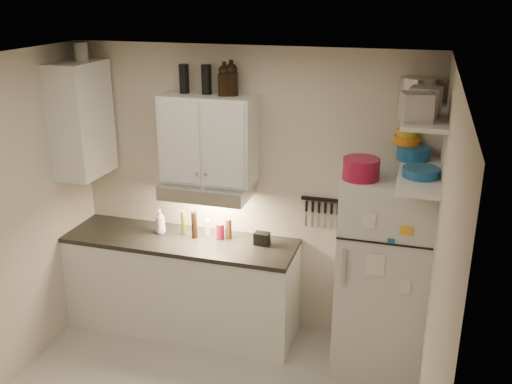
# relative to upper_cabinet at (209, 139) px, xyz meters

# --- Properties ---
(ceiling) EXTENTS (3.20, 3.00, 0.02)m
(ceiling) POSITION_rel_upper_cabinet_xyz_m (0.30, -1.33, 0.78)
(ceiling) COLOR white
(ceiling) RESTS_ON ground
(back_wall) EXTENTS (3.20, 0.02, 2.60)m
(back_wall) POSITION_rel_upper_cabinet_xyz_m (0.30, 0.18, -0.53)
(back_wall) COLOR beige
(back_wall) RESTS_ON ground
(right_wall) EXTENTS (0.02, 3.00, 2.60)m
(right_wall) POSITION_rel_upper_cabinet_xyz_m (1.91, -1.33, -0.53)
(right_wall) COLOR beige
(right_wall) RESTS_ON ground
(base_cabinet) EXTENTS (2.10, 0.60, 0.88)m
(base_cabinet) POSITION_rel_upper_cabinet_xyz_m (-0.25, -0.14, -1.39)
(base_cabinet) COLOR white
(base_cabinet) RESTS_ON floor
(countertop) EXTENTS (2.10, 0.62, 0.04)m
(countertop) POSITION_rel_upper_cabinet_xyz_m (-0.25, -0.14, -0.93)
(countertop) COLOR black
(countertop) RESTS_ON base_cabinet
(upper_cabinet) EXTENTS (0.80, 0.33, 0.75)m
(upper_cabinet) POSITION_rel_upper_cabinet_xyz_m (0.00, 0.00, 0.00)
(upper_cabinet) COLOR white
(upper_cabinet) RESTS_ON back_wall
(side_cabinet) EXTENTS (0.33, 0.55, 1.00)m
(side_cabinet) POSITION_rel_upper_cabinet_xyz_m (-1.14, -0.14, 0.12)
(side_cabinet) COLOR white
(side_cabinet) RESTS_ON left_wall
(range_hood) EXTENTS (0.76, 0.46, 0.12)m
(range_hood) POSITION_rel_upper_cabinet_xyz_m (0.00, -0.06, -0.44)
(range_hood) COLOR silver
(range_hood) RESTS_ON back_wall
(fridge) EXTENTS (0.70, 0.68, 1.70)m
(fridge) POSITION_rel_upper_cabinet_xyz_m (1.55, -0.18, -0.98)
(fridge) COLOR silver
(fridge) RESTS_ON floor
(shelf_hi) EXTENTS (0.30, 0.95, 0.03)m
(shelf_hi) POSITION_rel_upper_cabinet_xyz_m (1.75, -0.31, 0.38)
(shelf_hi) COLOR white
(shelf_hi) RESTS_ON right_wall
(shelf_lo) EXTENTS (0.30, 0.95, 0.03)m
(shelf_lo) POSITION_rel_upper_cabinet_xyz_m (1.75, -0.31, -0.07)
(shelf_lo) COLOR white
(shelf_lo) RESTS_ON right_wall
(knife_strip) EXTENTS (0.42, 0.02, 0.03)m
(knife_strip) POSITION_rel_upper_cabinet_xyz_m (1.00, 0.15, -0.51)
(knife_strip) COLOR black
(knife_strip) RESTS_ON back_wall
(dutch_oven) EXTENTS (0.34, 0.34, 0.16)m
(dutch_oven) POSITION_rel_upper_cabinet_xyz_m (1.33, -0.34, -0.05)
(dutch_oven) COLOR maroon
(dutch_oven) RESTS_ON fridge
(book_stack) EXTENTS (0.18, 0.22, 0.07)m
(book_stack) POSITION_rel_upper_cabinet_xyz_m (1.78, -0.39, -0.09)
(book_stack) COLOR gold
(book_stack) RESTS_ON fridge
(spice_jar) EXTENTS (0.07, 0.07, 0.09)m
(spice_jar) POSITION_rel_upper_cabinet_xyz_m (1.66, -0.21, -0.08)
(spice_jar) COLOR silver
(spice_jar) RESTS_ON fridge
(stock_pot) EXTENTS (0.29, 0.29, 0.20)m
(stock_pot) POSITION_rel_upper_cabinet_xyz_m (1.68, 0.04, 0.49)
(stock_pot) COLOR silver
(stock_pot) RESTS_ON shelf_hi
(tin_a) EXTENTS (0.22, 0.21, 0.20)m
(tin_a) POSITION_rel_upper_cabinet_xyz_m (1.74, -0.41, 0.49)
(tin_a) COLOR #AAAAAD
(tin_a) RESTS_ON shelf_hi
(tin_b) EXTENTS (0.23, 0.23, 0.19)m
(tin_b) POSITION_rel_upper_cabinet_xyz_m (1.69, -0.59, 0.48)
(tin_b) COLOR #AAAAAD
(tin_b) RESTS_ON shelf_hi
(bowl_teal) EXTENTS (0.26, 0.26, 0.10)m
(bowl_teal) POSITION_rel_upper_cabinet_xyz_m (1.69, 0.04, 0.00)
(bowl_teal) COLOR #185589
(bowl_teal) RESTS_ON shelf_lo
(bowl_orange) EXTENTS (0.21, 0.21, 0.06)m
(bowl_orange) POSITION_rel_upper_cabinet_xyz_m (1.63, 0.11, 0.08)
(bowl_orange) COLOR orange
(bowl_orange) RESTS_ON bowl_teal
(bowl_yellow) EXTENTS (0.16, 0.16, 0.05)m
(bowl_yellow) POSITION_rel_upper_cabinet_xyz_m (1.63, 0.11, 0.14)
(bowl_yellow) COLOR gold
(bowl_yellow) RESTS_ON bowl_orange
(plates) EXTENTS (0.34, 0.34, 0.07)m
(plates) POSITION_rel_upper_cabinet_xyz_m (1.76, -0.39, -0.02)
(plates) COLOR #185589
(plates) RESTS_ON shelf_lo
(growler_a) EXTENTS (0.14, 0.14, 0.26)m
(growler_a) POSITION_rel_upper_cabinet_xyz_m (0.15, 0.02, 0.50)
(growler_a) COLOR black
(growler_a) RESTS_ON upper_cabinet
(growler_b) EXTENTS (0.14, 0.14, 0.27)m
(growler_b) POSITION_rel_upper_cabinet_xyz_m (0.20, 0.04, 0.51)
(growler_b) COLOR black
(growler_b) RESTS_ON upper_cabinet
(thermos_a) EXTENTS (0.11, 0.11, 0.24)m
(thermos_a) POSITION_rel_upper_cabinet_xyz_m (-0.02, 0.04, 0.50)
(thermos_a) COLOR black
(thermos_a) RESTS_ON upper_cabinet
(thermos_b) EXTENTS (0.10, 0.10, 0.24)m
(thermos_b) POSITION_rel_upper_cabinet_xyz_m (-0.22, 0.04, 0.50)
(thermos_b) COLOR black
(thermos_b) RESTS_ON upper_cabinet
(side_jar) EXTENTS (0.12, 0.12, 0.16)m
(side_jar) POSITION_rel_upper_cabinet_xyz_m (-1.13, -0.04, 0.70)
(side_jar) COLOR silver
(side_jar) RESTS_ON side_cabinet
(soap_bottle) EXTENTS (0.11, 0.11, 0.26)m
(soap_bottle) POSITION_rel_upper_cabinet_xyz_m (-0.47, -0.07, -0.77)
(soap_bottle) COLOR white
(soap_bottle) RESTS_ON countertop
(pepper_mill) EXTENTS (0.07, 0.07, 0.18)m
(pepper_mill) POSITION_rel_upper_cabinet_xyz_m (0.17, 0.00, -0.81)
(pepper_mill) COLOR brown
(pepper_mill) RESTS_ON countertop
(oil_bottle) EXTENTS (0.05, 0.05, 0.23)m
(oil_bottle) POSITION_rel_upper_cabinet_xyz_m (-0.25, -0.04, -0.79)
(oil_bottle) COLOR #585C17
(oil_bottle) RESTS_ON countertop
(vinegar_bottle) EXTENTS (0.07, 0.07, 0.25)m
(vinegar_bottle) POSITION_rel_upper_cabinet_xyz_m (-0.13, -0.08, -0.78)
(vinegar_bottle) COLOR black
(vinegar_bottle) RESTS_ON countertop
(clear_bottle) EXTENTS (0.06, 0.06, 0.15)m
(clear_bottle) POSITION_rel_upper_cabinet_xyz_m (-0.03, -0.01, -0.83)
(clear_bottle) COLOR silver
(clear_bottle) RESTS_ON countertop
(red_jar) EXTENTS (0.09, 0.09, 0.14)m
(red_jar) POSITION_rel_upper_cabinet_xyz_m (0.10, -0.04, -0.83)
(red_jar) COLOR maroon
(red_jar) RESTS_ON countertop
(caddy) EXTENTS (0.14, 0.10, 0.11)m
(caddy) POSITION_rel_upper_cabinet_xyz_m (0.49, -0.05, -0.85)
(caddy) COLOR black
(caddy) RESTS_ON countertop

